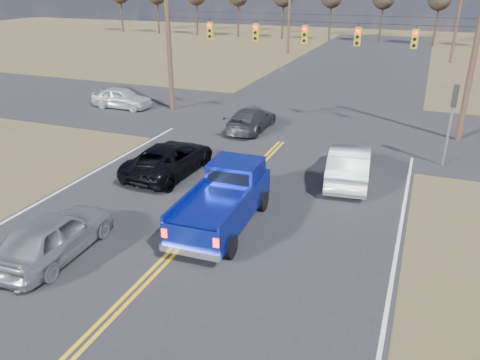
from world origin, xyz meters
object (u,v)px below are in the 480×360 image
at_px(white_car_queue, 349,164).
at_px(cross_car_west, 122,98).
at_px(silver_suv, 54,235).
at_px(dgrey_car_queue, 251,119).
at_px(pickup_truck, 224,200).
at_px(black_suv, 170,159).

relative_size(white_car_queue, cross_car_west, 1.17).
distance_m(silver_suv, dgrey_car_queue, 15.15).
bearing_deg(white_car_queue, pickup_truck, 52.31).
bearing_deg(silver_suv, white_car_queue, -131.24).
xyz_separation_m(black_suv, white_car_queue, (7.74, 2.11, 0.09)).
bearing_deg(cross_car_west, silver_suv, -152.35).
bearing_deg(pickup_truck, silver_suv, -139.29).
relative_size(pickup_truck, white_car_queue, 1.12).
bearing_deg(white_car_queue, black_suv, 8.82).
height_order(pickup_truck, black_suv, pickup_truck).
bearing_deg(white_car_queue, dgrey_car_queue, -46.22).
relative_size(silver_suv, black_suv, 0.87).
height_order(silver_suv, black_suv, silver_suv).
bearing_deg(pickup_truck, white_car_queue, 56.66).
height_order(pickup_truck, dgrey_car_queue, pickup_truck).
height_order(black_suv, white_car_queue, white_car_queue).
bearing_deg(dgrey_car_queue, cross_car_west, -7.93).
bearing_deg(dgrey_car_queue, pickup_truck, 106.48).
bearing_deg(black_suv, dgrey_car_queue, -95.89).
bearing_deg(dgrey_car_queue, white_car_queue, 141.04).
xyz_separation_m(dgrey_car_queue, cross_car_west, (-10.09, 1.55, 0.05)).
xyz_separation_m(silver_suv, black_suv, (-0.06, 7.50, -0.05)).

